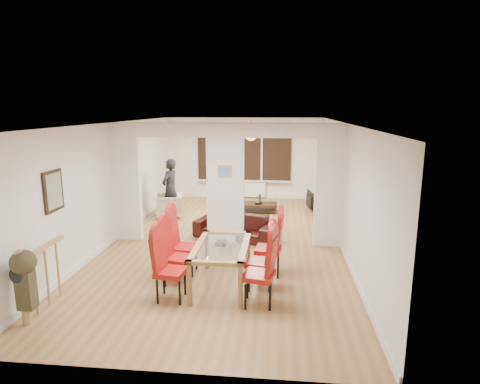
# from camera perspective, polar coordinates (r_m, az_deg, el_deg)

# --- Properties ---
(floor) EXTENTS (5.00, 9.00, 0.01)m
(floor) POSITION_cam_1_polar(r_m,az_deg,el_deg) (8.96, -2.02, -7.08)
(floor) COLOR olive
(floor) RESTS_ON ground
(room_walls) EXTENTS (5.00, 9.00, 2.60)m
(room_walls) POSITION_cam_1_polar(r_m,az_deg,el_deg) (8.62, -2.08, 1.11)
(room_walls) COLOR silver
(room_walls) RESTS_ON floor
(divider_wall) EXTENTS (5.00, 0.18, 2.60)m
(divider_wall) POSITION_cam_1_polar(r_m,az_deg,el_deg) (8.62, -2.08, 1.11)
(divider_wall) COLOR white
(divider_wall) RESTS_ON floor
(bay_window_blinds) EXTENTS (3.00, 0.08, 1.80)m
(bay_window_blinds) POSITION_cam_1_polar(r_m,az_deg,el_deg) (12.96, 0.59, 5.66)
(bay_window_blinds) COLOR black
(bay_window_blinds) RESTS_ON room_walls
(radiator) EXTENTS (1.40, 0.08, 0.50)m
(radiator) POSITION_cam_1_polar(r_m,az_deg,el_deg) (13.10, 0.56, 0.42)
(radiator) COLOR white
(radiator) RESTS_ON floor
(pendant_light) EXTENTS (0.36, 0.36, 0.36)m
(pendant_light) POSITION_cam_1_polar(r_m,az_deg,el_deg) (11.74, 1.56, 8.19)
(pendant_light) COLOR orange
(pendant_light) RESTS_ON room_walls
(stair_newel) EXTENTS (0.40, 1.20, 1.10)m
(stair_newel) POSITION_cam_1_polar(r_m,az_deg,el_deg) (6.64, -26.06, -10.22)
(stair_newel) COLOR #A5804C
(stair_newel) RESTS_ON floor
(wall_poster) EXTENTS (0.04, 0.52, 0.67)m
(wall_poster) POSITION_cam_1_polar(r_m,az_deg,el_deg) (7.12, -25.00, 0.14)
(wall_poster) COLOR gray
(wall_poster) RESTS_ON room_walls
(pillar_photo) EXTENTS (0.30, 0.03, 0.25)m
(pillar_photo) POSITION_cam_1_polar(r_m,az_deg,el_deg) (8.47, -2.19, 2.98)
(pillar_photo) COLOR #4C8CD8
(pillar_photo) RESTS_ON divider_wall
(dining_table) EXTENTS (0.86, 1.53, 0.72)m
(dining_table) POSITION_cam_1_polar(r_m,az_deg,el_deg) (6.73, -2.61, -10.42)
(dining_table) COLOR olive
(dining_table) RESTS_ON floor
(dining_chair_la) EXTENTS (0.48, 0.48, 1.06)m
(dining_chair_la) POSITION_cam_1_polar(r_m,az_deg,el_deg) (6.31, -9.82, -10.47)
(dining_chair_la) COLOR maroon
(dining_chair_la) RESTS_ON floor
(dining_chair_lb) EXTENTS (0.50, 0.50, 1.04)m
(dining_chair_lb) POSITION_cam_1_polar(r_m,az_deg,el_deg) (6.86, -8.98, -8.68)
(dining_chair_lb) COLOR maroon
(dining_chair_lb) RESTS_ON floor
(dining_chair_lc) EXTENTS (0.49, 0.49, 1.11)m
(dining_chair_lc) POSITION_cam_1_polar(r_m,az_deg,el_deg) (7.24, -8.03, -7.20)
(dining_chair_lc) COLOR maroon
(dining_chair_lc) RESTS_ON floor
(dining_chair_ra) EXTENTS (0.52, 0.52, 1.10)m
(dining_chair_ra) POSITION_cam_1_polar(r_m,az_deg,el_deg) (6.07, 2.65, -11.03)
(dining_chair_ra) COLOR maroon
(dining_chair_ra) RESTS_ON floor
(dining_chair_rb) EXTENTS (0.49, 0.49, 1.03)m
(dining_chair_rb) POSITION_cam_1_polar(r_m,az_deg,el_deg) (6.61, 2.84, -9.38)
(dining_chair_rb) COLOR maroon
(dining_chair_rb) RESTS_ON floor
(dining_chair_rc) EXTENTS (0.48, 0.48, 1.10)m
(dining_chair_rc) POSITION_cam_1_polar(r_m,az_deg,el_deg) (7.13, 4.04, -7.51)
(dining_chair_rc) COLOR maroon
(dining_chair_rc) RESTS_ON floor
(sofa) EXTENTS (1.97, 1.25, 0.54)m
(sofa) POSITION_cam_1_polar(r_m,az_deg,el_deg) (9.14, -0.70, -4.92)
(sofa) COLOR black
(sofa) RESTS_ON floor
(armchair) EXTENTS (0.83, 0.84, 0.63)m
(armchair) POSITION_cam_1_polar(r_m,az_deg,el_deg) (11.00, -10.01, -1.92)
(armchair) COLOR #BEB5A1
(armchair) RESTS_ON floor
(person) EXTENTS (0.66, 0.54, 1.57)m
(person) POSITION_cam_1_polar(r_m,az_deg,el_deg) (10.97, -9.91, 0.56)
(person) COLOR black
(person) RESTS_ON floor
(television) EXTENTS (0.91, 0.28, 0.52)m
(television) POSITION_cam_1_polar(r_m,az_deg,el_deg) (11.78, 9.69, -1.27)
(television) COLOR black
(television) RESTS_ON floor
(coffee_table) EXTENTS (1.19, 0.76, 0.25)m
(coffee_table) POSITION_cam_1_polar(r_m,az_deg,el_deg) (11.41, 2.51, -2.23)
(coffee_table) COLOR black
(coffee_table) RESTS_ON floor
(bottle) EXTENTS (0.07, 0.07, 0.28)m
(bottle) POSITION_cam_1_polar(r_m,az_deg,el_deg) (11.31, 2.83, -0.95)
(bottle) COLOR #143F19
(bottle) RESTS_ON coffee_table
(bowl) EXTENTS (0.23, 0.23, 0.06)m
(bowl) POSITION_cam_1_polar(r_m,az_deg,el_deg) (11.30, 2.60, -1.55)
(bowl) COLOR black
(bowl) RESTS_ON coffee_table
(shoes) EXTENTS (0.22, 0.24, 0.09)m
(shoes) POSITION_cam_1_polar(r_m,az_deg,el_deg) (8.71, -2.71, -7.34)
(shoes) COLOR black
(shoes) RESTS_ON floor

